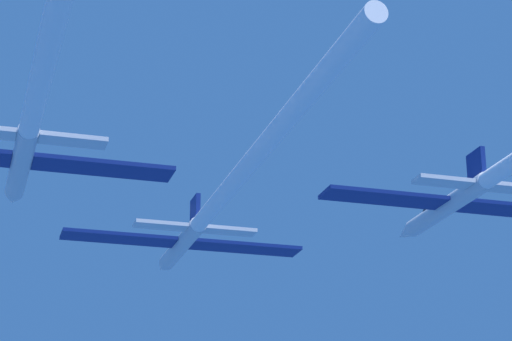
{
  "coord_description": "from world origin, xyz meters",
  "views": [
    {
      "loc": [
        -15.52,
        -69.59,
        -19.88
      ],
      "look_at": [
        0.09,
        -16.21,
        -0.02
      ],
      "focal_mm": 73.47,
      "sensor_mm": 36.0,
      "label": 1
    }
  ],
  "objects": [
    {
      "name": "jet_lead",
      "position": [
        -0.72,
        -10.95,
        -0.17
      ],
      "size": [
        16.77,
        42.87,
        2.78
      ],
      "color": "silver"
    },
    {
      "name": "jet_left_wing",
      "position": [
        -12.76,
        -27.3,
        -0.09
      ],
      "size": [
        16.77,
        49.25,
        2.78
      ],
      "color": "silver"
    }
  ]
}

